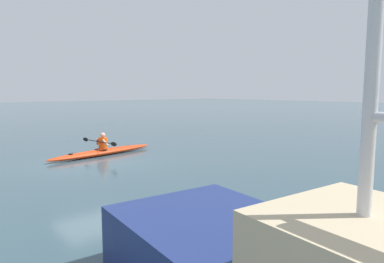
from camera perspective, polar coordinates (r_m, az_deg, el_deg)
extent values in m
plane|color=#334C56|center=(13.66, -16.51, -5.08)|extent=(160.00, 160.00, 0.00)
ellipsoid|color=red|center=(15.24, -14.54, -3.31)|extent=(5.07, 1.45, 0.26)
torus|color=black|center=(15.16, -14.88, -2.94)|extent=(0.65, 0.65, 0.04)
cylinder|color=black|center=(14.43, -19.50, -3.54)|extent=(0.18, 0.18, 0.02)
cylinder|color=#E04C14|center=(15.18, -14.54, -1.90)|extent=(0.38, 0.38, 0.49)
sphere|color=tan|center=(15.14, -14.58, -0.57)|extent=(0.21, 0.21, 0.21)
cylinder|color=black|center=(15.06, -15.18, -1.63)|extent=(0.37, 2.02, 0.03)
ellipsoid|color=black|center=(14.23, -12.87, -2.05)|extent=(0.11, 0.40, 0.17)
ellipsoid|color=black|center=(15.91, -17.24, -1.26)|extent=(0.11, 0.40, 0.17)
cylinder|color=tan|center=(14.89, -14.16, -1.83)|extent=(0.24, 0.26, 0.34)
cylinder|color=tan|center=(15.37, -15.41, -1.61)|extent=(0.20, 0.29, 0.34)
cone|color=navy|center=(6.49, -6.15, -13.59)|extent=(0.99, 0.98, 0.92)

